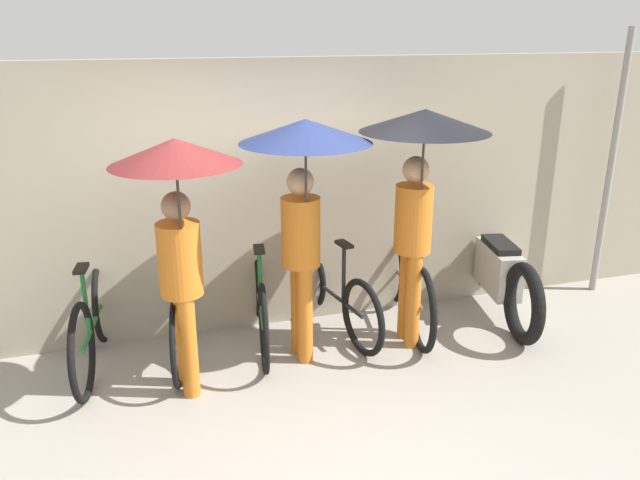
{
  "coord_description": "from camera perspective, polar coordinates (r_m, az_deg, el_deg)",
  "views": [
    {
      "loc": [
        -0.97,
        -3.6,
        2.71
      ],
      "look_at": [
        0.48,
        1.15,
        1.0
      ],
      "focal_mm": 35.0,
      "sensor_mm": 36.0,
      "label": 1
    }
  ],
  "objects": [
    {
      "name": "ground_plane",
      "position": [
        4.6,
        -1.6,
        -17.05
      ],
      "size": [
        30.0,
        30.0,
        0.0
      ],
      "primitive_type": "plane",
      "color": "gray"
    },
    {
      "name": "back_wall",
      "position": [
        5.66,
        -6.52,
        3.72
      ],
      "size": [
        11.77,
        0.12,
        2.46
      ],
      "color": "gray",
      "rests_on": "ground"
    },
    {
      "name": "parked_bicycle_0",
      "position": [
        5.51,
        -20.02,
        -7.04
      ],
      "size": [
        0.44,
        1.73,
        0.99
      ],
      "rotation": [
        0.0,
        0.0,
        1.44
      ],
      "color": "black",
      "rests_on": "ground"
    },
    {
      "name": "parked_bicycle_1",
      "position": [
        5.53,
        -12.67,
        -6.45
      ],
      "size": [
        0.44,
        1.73,
        1.03
      ],
      "rotation": [
        0.0,
        0.0,
        1.43
      ],
      "color": "black",
      "rests_on": "ground"
    },
    {
      "name": "parked_bicycle_2",
      "position": [
        5.62,
        -5.53,
        -5.44
      ],
      "size": [
        0.45,
        1.79,
        1.05
      ],
      "rotation": [
        0.0,
        0.0,
        1.43
      ],
      "color": "black",
      "rests_on": "ground"
    },
    {
      "name": "parked_bicycle_3",
      "position": [
        5.82,
        1.23,
        -4.83
      ],
      "size": [
        0.48,
        1.73,
        1.1
      ],
      "rotation": [
        0.0,
        0.0,
        1.74
      ],
      "color": "black",
      "rests_on": "ground"
    },
    {
      "name": "parked_bicycle_4",
      "position": [
        5.97,
        7.95,
        -4.02
      ],
      "size": [
        0.51,
        1.81,
        0.99
      ],
      "rotation": [
        0.0,
        0.0,
        1.39
      ],
      "color": "black",
      "rests_on": "ground"
    },
    {
      "name": "pedestrian_leading",
      "position": [
        4.46,
        -12.88,
        3.17
      ],
      "size": [
        0.9,
        0.9,
        2.0
      ],
      "rotation": [
        0.0,
        0.0,
        3.24
      ],
      "color": "#C66B1E",
      "rests_on": "ground"
    },
    {
      "name": "pedestrian_center",
      "position": [
        4.83,
        -1.49,
        5.98
      ],
      "size": [
        1.02,
        1.02,
        2.06
      ],
      "rotation": [
        0.0,
        0.0,
        3.19
      ],
      "color": "#C66B1E",
      "rests_on": "ground"
    },
    {
      "name": "pedestrian_trailing",
      "position": [
        5.14,
        9.18,
        7.02
      ],
      "size": [
        1.04,
        1.04,
        2.1
      ],
      "rotation": [
        0.0,
        0.0,
        3.06
      ],
      "color": "#C66B1E",
      "rests_on": "ground"
    },
    {
      "name": "motorcycle",
      "position": [
        6.38,
        15.94,
        -2.87
      ],
      "size": [
        0.68,
        2.01,
        0.94
      ],
      "rotation": [
        0.0,
        0.0,
        1.37
      ],
      "color": "black",
      "rests_on": "ground"
    },
    {
      "name": "awning_pole",
      "position": [
        7.03,
        25.05,
        6.1
      ],
      "size": [
        0.07,
        0.07,
        2.71
      ],
      "color": "gray",
      "rests_on": "ground"
    }
  ]
}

